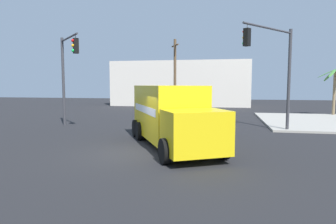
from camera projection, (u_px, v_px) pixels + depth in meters
ground_plane at (130, 153)px, 13.06m from camera, size 100.00×100.00×0.00m
delivery_truck at (171, 115)px, 14.50m from camera, size 5.82×7.98×2.99m
traffic_light_primary at (276, 62)px, 17.77m from camera, size 3.30×3.95×6.41m
traffic_light_secondary at (67, 68)px, 20.59m from camera, size 2.84×2.96×6.46m
palm_tree_far at (335, 83)px, 28.17m from camera, size 3.19×3.08×4.41m
utility_pole at (175, 74)px, 32.93m from camera, size 1.11×2.01×8.09m
building_backdrop at (181, 84)px, 42.96m from camera, size 19.60×6.00×6.38m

